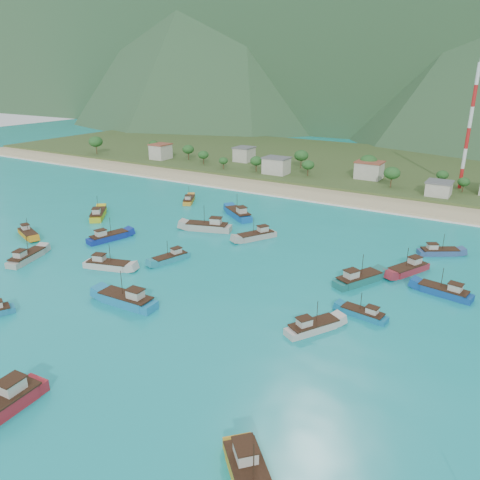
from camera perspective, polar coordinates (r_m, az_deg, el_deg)
The scene contains 24 objects.
ground at distance 96.02m, azimuth -3.15°, elevation -5.34°, with size 600.00×600.00×0.00m, color #0D9392.
beach at distance 163.52m, azimuth 12.66°, elevation 4.97°, with size 400.00×18.00×1.20m, color beige.
land at distance 220.92m, azimuth 17.94°, elevation 8.33°, with size 400.00×110.00×2.40m, color #385123.
surf_line at distance 154.83m, azimuth 11.50°, elevation 4.22°, with size 400.00×2.50×0.08m, color white.
village at distance 181.92m, azimuth 18.02°, elevation 7.49°, with size 210.65×27.80×7.33m.
vegetation at distance 185.98m, azimuth 14.32°, elevation 8.30°, with size 279.82×26.33×9.01m.
radio_tower at distance 181.17m, azimuth 26.15°, elevation 12.17°, with size 1.20×1.20×41.90m.
boat_0 at distance 155.65m, azimuth -6.25°, elevation 4.83°, with size 6.97×9.61×5.57m.
boat_1 at distance 127.27m, azimuth -3.93°, elevation 1.59°, with size 12.99×7.30×7.36m.
boat_2 at distance 124.30m, azimuth -15.75°, elevation 0.31°, with size 5.91×11.15×6.32m.
boat_3 at distance 86.29m, azimuth 14.80°, elevation -8.75°, with size 8.59×3.58×4.92m.
boat_4 at distance 99.10m, azimuth 23.63°, elevation -5.83°, with size 10.43×4.61×5.95m.
boat_6 at distance 108.07m, azimuth -8.46°, elevation -2.21°, with size 5.16×9.49×5.38m.
boat_7 at distance 80.26m, azimuth 8.85°, elevation -10.48°, with size 7.38×9.84×5.74m.
boat_9 at distance 89.84m, azimuth -13.62°, elevation -7.16°, with size 12.07×3.96×7.06m.
boat_10 at distance 120.74m, azimuth 2.01°, elevation 0.49°, with size 7.92×10.82×6.29m.
boat_11 at distance 117.50m, azimuth -24.55°, elevation -1.96°, with size 5.93×10.95×6.21m.
boat_12 at distance 98.72m, azimuth 14.20°, elevation -4.71°, with size 8.00×11.46×6.60m.
boat_16 at distance 119.89m, azimuth 23.07°, elevation -1.37°, with size 9.50×7.46×5.60m.
boat_18 at distance 106.95m, azimuth 19.81°, elevation -3.39°, with size 7.39×10.94×6.28m.
boat_21 at distance 138.48m, azimuth -0.20°, elevation 3.17°, with size 12.24×10.18×7.33m.
boat_22 at distance 144.58m, azimuth -16.90°, elevation 2.97°, with size 9.75×11.03×6.74m.
boat_23 at distance 134.61m, azimuth -24.43°, elevation 0.68°, with size 9.90×5.93×5.62m.
boat_25 at distance 106.83m, azimuth -15.82°, elevation -2.97°, with size 10.86×5.92×6.16m.
Camera 1 is at (49.40, -71.38, 41.04)m, focal length 35.00 mm.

